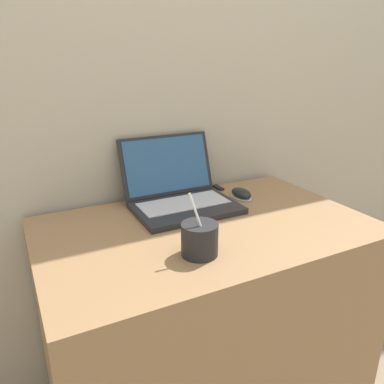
{
  "coord_description": "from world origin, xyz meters",
  "views": [
    {
      "loc": [
        -0.52,
        -0.61,
        1.21
      ],
      "look_at": [
        -0.01,
        0.41,
        0.8
      ],
      "focal_mm": 35.0,
      "sensor_mm": 36.0,
      "label": 1
    }
  ],
  "objects_px": {
    "drink_cup": "(200,239)",
    "computer_mouse": "(241,194)",
    "laptop": "(179,192)",
    "usb_stick": "(218,188)"
  },
  "relations": [
    {
      "from": "laptop",
      "to": "computer_mouse",
      "type": "bearing_deg",
      "value": -8.16
    },
    {
      "from": "computer_mouse",
      "to": "usb_stick",
      "type": "bearing_deg",
      "value": 100.62
    },
    {
      "from": "laptop",
      "to": "drink_cup",
      "type": "relative_size",
      "value": 1.96
    },
    {
      "from": "drink_cup",
      "to": "usb_stick",
      "type": "distance_m",
      "value": 0.54
    },
    {
      "from": "computer_mouse",
      "to": "laptop",
      "type": "bearing_deg",
      "value": 171.84
    },
    {
      "from": "computer_mouse",
      "to": "drink_cup",
      "type": "bearing_deg",
      "value": -137.99
    },
    {
      "from": "drink_cup",
      "to": "computer_mouse",
      "type": "xyz_separation_m",
      "value": [
        0.34,
        0.31,
        -0.03
      ]
    },
    {
      "from": "drink_cup",
      "to": "computer_mouse",
      "type": "distance_m",
      "value": 0.46
    },
    {
      "from": "laptop",
      "to": "drink_cup",
      "type": "xyz_separation_m",
      "value": [
        -0.1,
        -0.34,
        -0.0
      ]
    },
    {
      "from": "laptop",
      "to": "drink_cup",
      "type": "distance_m",
      "value": 0.36
    }
  ]
}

